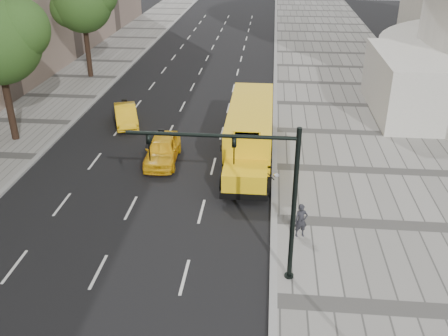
# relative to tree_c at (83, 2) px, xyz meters

# --- Properties ---
(ground) EXTENTS (140.00, 140.00, 0.00)m
(ground) POSITION_rel_tree_c_xyz_m (10.41, -16.92, -6.51)
(ground) COLOR black
(ground) RESTS_ON ground
(sidewalk_museum) EXTENTS (12.00, 140.00, 0.15)m
(sidewalk_museum) POSITION_rel_tree_c_xyz_m (22.41, -16.92, -6.43)
(sidewalk_museum) COLOR gray
(sidewalk_museum) RESTS_ON ground
(curb_museum) EXTENTS (0.30, 140.00, 0.15)m
(curb_museum) POSITION_rel_tree_c_xyz_m (16.41, -16.92, -6.43)
(curb_museum) COLOR gray
(curb_museum) RESTS_ON ground
(curb_far) EXTENTS (0.30, 140.00, 0.15)m
(curb_far) POSITION_rel_tree_c_xyz_m (2.41, -16.92, -6.43)
(curb_far) COLOR gray
(curb_far) RESTS_ON ground
(tree_c) EXTENTS (5.58, 4.96, 8.95)m
(tree_c) POSITION_rel_tree_c_xyz_m (0.00, 0.00, 0.00)
(tree_c) COLOR black
(tree_c) RESTS_ON ground
(school_bus) EXTENTS (2.96, 11.56, 3.19)m
(school_bus) POSITION_rel_tree_c_xyz_m (14.91, -15.11, -4.74)
(school_bus) COLOR yellow
(school_bus) RESTS_ON ground
(taxi_near) EXTENTS (1.99, 4.51, 1.51)m
(taxi_near) POSITION_rel_tree_c_xyz_m (9.91, -16.56, -5.75)
(taxi_near) COLOR yellow
(taxi_near) RESTS_ON ground
(taxi_far) EXTENTS (2.69, 4.31, 1.34)m
(taxi_far) POSITION_rel_tree_c_xyz_m (6.17, -10.91, -5.84)
(taxi_far) COLOR yellow
(taxi_far) RESTS_ON ground
(pedestrian) EXTENTS (0.64, 0.50, 1.57)m
(pedestrian) POSITION_rel_tree_c_xyz_m (17.55, -23.78, -5.57)
(pedestrian) COLOR #25252C
(pedestrian) RESTS_ON sidewalk_museum
(traffic_signal) EXTENTS (6.18, 0.36, 6.40)m
(traffic_signal) POSITION_rel_tree_c_xyz_m (15.60, -26.68, -2.41)
(traffic_signal) COLOR black
(traffic_signal) RESTS_ON ground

